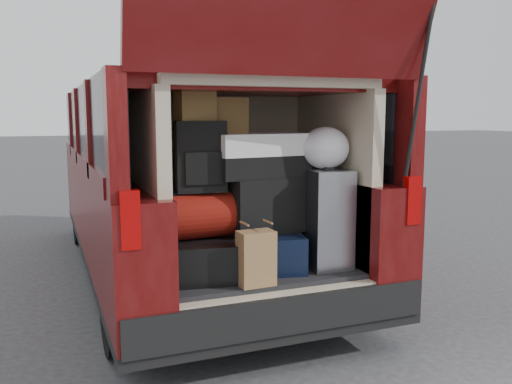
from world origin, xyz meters
The scene contains 14 objects.
ground centered at (0.00, 0.00, 0.00)m, with size 80.00×80.00×0.00m, color #313134.
minivan centered at (0.00, 1.86, 0.91)m, with size 1.90×5.35×2.77m.
load_floor centered at (0.00, 0.28, 0.28)m, with size 1.24×1.05×0.55m, color black.
black_hardshell centered at (-0.36, 0.14, 0.67)m, with size 0.43×0.59×0.23m, color black.
navy_hardshell centered at (0.08, 0.15, 0.67)m, with size 0.44×0.54×0.24m, color black.
silver_roller centered at (0.45, 0.07, 0.87)m, with size 0.27×0.43×0.64m, color silver.
kraft_bag centered at (-0.12, -0.19, 0.71)m, with size 0.21×0.13×0.32m, color #986D44.
red_duffel centered at (-0.33, 0.14, 0.93)m, with size 0.45×0.29×0.29m, color maroon.
black_soft_case centered at (0.07, 0.16, 0.97)m, with size 0.50×0.30×0.36m, color black.
backpack centered at (-0.35, 0.15, 1.29)m, with size 0.30×0.18×0.43m, color black.
twotone_duffel centered at (0.05, 0.18, 1.29)m, with size 0.62×0.32×0.28m, color silver.
grocery_sack_lower centered at (-0.38, 0.18, 1.61)m, with size 0.22×0.18×0.20m, color brown.
grocery_sack_upper centered at (-0.15, 0.26, 1.54)m, with size 0.23×0.18×0.23m, color brown.
plastic_bag_right centered at (0.45, 0.04, 1.33)m, with size 0.32×0.29×0.27m, color white.
Camera 1 is at (-1.25, -3.05, 1.54)m, focal length 38.00 mm.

